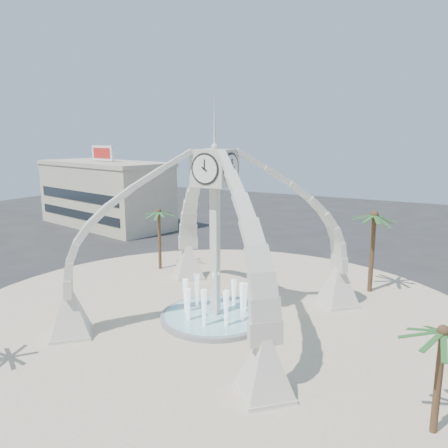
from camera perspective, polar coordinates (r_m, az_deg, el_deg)
The scene contains 8 objects.
ground at distance 32.72m, azimuth -1.14°, elevation -12.34°, with size 140.00×140.00×0.00m, color #282828.
plaza at distance 32.71m, azimuth -1.14°, elevation -12.29°, with size 40.00×40.00×0.06m, color beige.
clock_tower at distance 30.70m, azimuth -1.19°, elevation -1.17°, with size 17.94×17.94×16.30m.
fountain at distance 32.61m, azimuth -1.14°, elevation -11.88°, with size 8.00×8.00×3.62m.
building_nw at distance 67.71m, azimuth -15.28°, elevation 3.86°, with size 23.75×13.73×11.90m.
palm_east at distance 21.52m, azimuth 26.73°, elevation -12.59°, with size 3.54×3.54×5.57m.
palm_west at distance 43.48m, azimuth -8.53°, elevation 1.52°, with size 4.06×4.06×6.58m.
palm_north at distance 38.48m, azimuth 19.06°, elevation 1.00°, with size 4.54×4.54×7.56m.
Camera 1 is at (15.20, -25.84, 13.12)m, focal length 35.00 mm.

